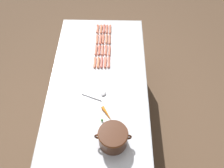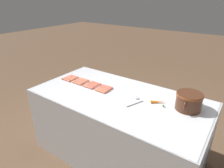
% 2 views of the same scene
% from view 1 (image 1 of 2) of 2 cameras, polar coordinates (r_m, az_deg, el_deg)
% --- Properties ---
extents(ground_plane, '(20.00, 20.00, 0.00)m').
position_cam_1_polar(ground_plane, '(3.42, -2.48, -8.18)').
color(ground_plane, brown).
extents(griddle_counter, '(1.04, 2.04, 0.88)m').
position_cam_1_polar(griddle_counter, '(3.05, -2.76, -4.03)').
color(griddle_counter, '#ADAFB5').
rests_on(griddle_counter, ground_plane).
extents(hot_dog_0, '(0.03, 0.17, 0.03)m').
position_cam_1_polar(hot_dog_0, '(3.26, -0.45, 12.38)').
color(hot_dog_0, '#CA6C51').
rests_on(hot_dog_0, griddle_counter).
extents(hot_dog_1, '(0.03, 0.17, 0.03)m').
position_cam_1_polar(hot_dog_1, '(3.11, -0.56, 10.10)').
color(hot_dog_1, '#CA6C4F').
rests_on(hot_dog_1, griddle_counter).
extents(hot_dog_2, '(0.03, 0.17, 0.03)m').
position_cam_1_polar(hot_dog_2, '(2.97, -0.58, 7.59)').
color(hot_dog_2, '#D16A52').
rests_on(hot_dog_2, griddle_counter).
extents(hot_dog_3, '(0.03, 0.17, 0.03)m').
position_cam_1_polar(hot_dog_3, '(2.84, -0.74, 4.98)').
color(hot_dog_3, '#CD6851').
rests_on(hot_dog_3, griddle_counter).
extents(hot_dog_4, '(0.03, 0.17, 0.03)m').
position_cam_1_polar(hot_dog_4, '(3.26, -1.17, 12.40)').
color(hot_dog_4, '#CD6A50').
rests_on(hot_dog_4, griddle_counter).
extents(hot_dog_5, '(0.03, 0.17, 0.03)m').
position_cam_1_polar(hot_dog_5, '(3.12, -1.25, 10.22)').
color(hot_dog_5, '#CC724E').
rests_on(hot_dog_5, griddle_counter).
extents(hot_dog_6, '(0.03, 0.17, 0.03)m').
position_cam_1_polar(hot_dog_6, '(2.98, -1.36, 7.72)').
color(hot_dog_6, '#D2674D').
rests_on(hot_dog_6, griddle_counter).
extents(hot_dog_7, '(0.03, 0.17, 0.03)m').
position_cam_1_polar(hot_dog_7, '(2.84, -1.54, 4.95)').
color(hot_dog_7, '#D3694E').
rests_on(hot_dog_7, griddle_counter).
extents(hot_dog_8, '(0.03, 0.17, 0.03)m').
position_cam_1_polar(hot_dog_8, '(3.27, -1.83, 12.47)').
color(hot_dog_8, '#CE6653').
rests_on(hot_dog_8, griddle_counter).
extents(hot_dog_9, '(0.03, 0.17, 0.03)m').
position_cam_1_polar(hot_dog_9, '(3.12, -2.03, 10.22)').
color(hot_dog_9, '#D46D50').
rests_on(hot_dog_9, griddle_counter).
extents(hot_dog_10, '(0.03, 0.17, 0.03)m').
position_cam_1_polar(hot_dog_10, '(2.97, -2.18, 7.66)').
color(hot_dog_10, '#D66B4F').
rests_on(hot_dog_10, griddle_counter).
extents(hot_dog_11, '(0.03, 0.17, 0.03)m').
position_cam_1_polar(hot_dog_11, '(2.84, -2.37, 4.92)').
color(hot_dog_11, '#D06355').
rests_on(hot_dog_11, griddle_counter).
extents(hot_dog_12, '(0.03, 0.17, 0.03)m').
position_cam_1_polar(hot_dog_12, '(3.27, -2.49, 12.42)').
color(hot_dog_12, '#D1714C').
rests_on(hot_dog_12, griddle_counter).
extents(hot_dog_13, '(0.03, 0.17, 0.03)m').
position_cam_1_polar(hot_dog_13, '(3.12, -2.66, 10.14)').
color(hot_dog_13, '#D06C53').
rests_on(hot_dog_13, griddle_counter).
extents(hot_dog_14, '(0.03, 0.17, 0.03)m').
position_cam_1_polar(hot_dog_14, '(2.98, -2.93, 7.73)').
color(hot_dog_14, '#D2634D').
rests_on(hot_dog_14, griddle_counter).
extents(hot_dog_15, '(0.03, 0.17, 0.03)m').
position_cam_1_polar(hot_dog_15, '(2.84, -3.10, 4.90)').
color(hot_dog_15, '#D7724D').
rests_on(hot_dog_15, griddle_counter).
extents(hot_dog_16, '(0.04, 0.17, 0.03)m').
position_cam_1_polar(hot_dog_16, '(3.27, -3.25, 12.42)').
color(hot_dog_16, '#D06E51').
rests_on(hot_dog_16, griddle_counter).
extents(hot_dog_17, '(0.03, 0.17, 0.03)m').
position_cam_1_polar(hot_dog_17, '(3.12, -3.41, 10.12)').
color(hot_dog_17, '#CC7051').
rests_on(hot_dog_17, griddle_counter).
extents(hot_dog_18, '(0.03, 0.17, 0.03)m').
position_cam_1_polar(hot_dog_18, '(2.98, -3.65, 7.69)').
color(hot_dog_18, '#CF6D54').
rests_on(hot_dog_18, griddle_counter).
extents(hot_dog_19, '(0.03, 0.17, 0.03)m').
position_cam_1_polar(hot_dog_19, '(2.84, -3.91, 4.93)').
color(hot_dog_19, '#D77150').
rests_on(hot_dog_19, griddle_counter).
extents(bean_pot, '(0.33, 0.26, 0.18)m').
position_cam_1_polar(bean_pot, '(2.20, 0.23, -12.01)').
color(bean_pot, '#472616').
rests_on(bean_pot, griddle_counter).
extents(serving_spoon, '(0.26, 0.14, 0.02)m').
position_cam_1_polar(serving_spoon, '(2.56, -2.86, -2.43)').
color(serving_spoon, '#B7B7BC').
rests_on(serving_spoon, griddle_counter).
extents(carrot, '(0.12, 0.16, 0.03)m').
position_cam_1_polar(carrot, '(2.42, -1.22, -6.85)').
color(carrot, orange).
rests_on(carrot, griddle_counter).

